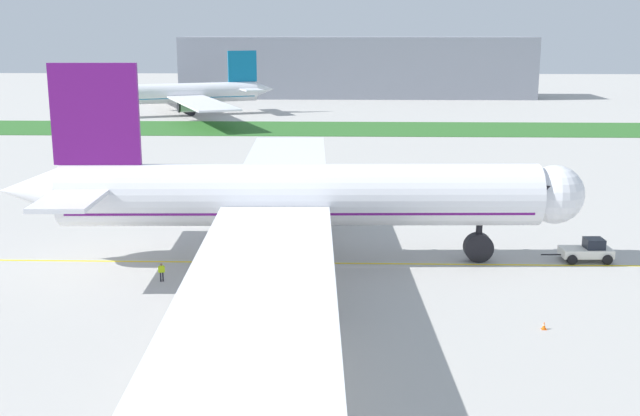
% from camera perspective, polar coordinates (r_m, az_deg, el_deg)
% --- Properties ---
extents(ground_plane, '(600.00, 600.00, 0.00)m').
position_cam_1_polar(ground_plane, '(70.23, -3.87, -4.19)').
color(ground_plane, '#ADAAA5').
rests_on(ground_plane, ground).
extents(apron_taxi_line, '(280.00, 0.36, 0.01)m').
position_cam_1_polar(apron_taxi_line, '(71.09, -3.79, -3.97)').
color(apron_taxi_line, yellow).
rests_on(apron_taxi_line, ground).
extents(grass_median_strip, '(320.00, 24.00, 0.10)m').
position_cam_1_polar(grass_median_strip, '(165.36, -0.61, 5.79)').
color(grass_median_strip, '#2D6628').
rests_on(grass_median_strip, ground).
extents(airliner_foreground, '(52.00, 81.96, 17.75)m').
position_cam_1_polar(airliner_foreground, '(69.78, -2.03, 0.83)').
color(airliner_foreground, white).
rests_on(airliner_foreground, ground).
extents(pushback_tug, '(6.36, 2.70, 2.11)m').
position_cam_1_polar(pushback_tug, '(75.18, 18.85, -2.95)').
color(pushback_tug, white).
rests_on(pushback_tug, ground).
extents(ground_crew_wingwalker_port, '(0.55, 0.33, 1.59)m').
position_cam_1_polar(ground_crew_wingwalker_port, '(66.83, -11.44, -4.46)').
color(ground_crew_wingwalker_port, black).
rests_on(ground_crew_wingwalker_port, ground).
extents(traffic_cone_near_nose, '(0.36, 0.36, 0.58)m').
position_cam_1_polar(traffic_cone_near_nose, '(57.85, 15.96, -8.21)').
color(traffic_cone_near_nose, '#F2590C').
rests_on(traffic_cone_near_nose, ground).
extents(service_truck_baggage_loader, '(4.52, 2.78, 2.54)m').
position_cam_1_polar(service_truck_baggage_loader, '(103.14, 7.77, 2.07)').
color(service_truck_baggage_loader, black).
rests_on(service_truck_baggage_loader, ground).
extents(parked_airliner_far_centre, '(45.68, 74.49, 15.24)m').
position_cam_1_polar(parked_airliner_far_centre, '(193.61, -10.26, 8.16)').
color(parked_airliner_far_centre, white).
rests_on(parked_airliner_far_centre, ground).
extents(terminal_building, '(105.51, 20.00, 18.00)m').
position_cam_1_polar(terminal_building, '(242.32, 2.69, 10.18)').
color(terminal_building, gray).
rests_on(terminal_building, ground).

